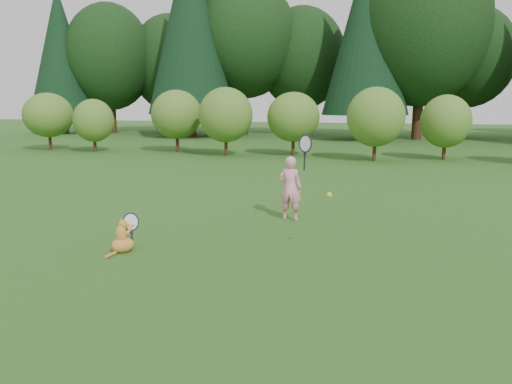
% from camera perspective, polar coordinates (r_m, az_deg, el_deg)
% --- Properties ---
extents(ground, '(100.00, 100.00, 0.00)m').
position_cam_1_polar(ground, '(7.97, -3.00, -5.87)').
color(ground, '#204B15').
rests_on(ground, ground).
extents(shrub_row, '(28.00, 3.00, 2.80)m').
position_cam_1_polar(shrub_row, '(20.40, 9.09, 7.78)').
color(shrub_row, '#4C7424').
rests_on(shrub_row, ground).
extents(woodland_backdrop, '(48.00, 10.00, 15.00)m').
position_cam_1_polar(woodland_backdrop, '(30.80, 11.89, 19.85)').
color(woodland_backdrop, black).
rests_on(woodland_backdrop, ground).
extents(child, '(0.67, 0.40, 1.83)m').
position_cam_1_polar(child, '(9.43, 3.99, 0.62)').
color(child, pink).
rests_on(child, ground).
extents(cat, '(0.51, 0.77, 0.68)m').
position_cam_1_polar(cat, '(7.72, -15.00, -4.72)').
color(cat, '#BC6B24').
rests_on(cat, ground).
extents(tennis_ball, '(0.07, 0.07, 0.07)m').
position_cam_1_polar(tennis_ball, '(7.21, 8.38, -0.32)').
color(tennis_ball, '#D6E91B').
rests_on(tennis_ball, ground).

